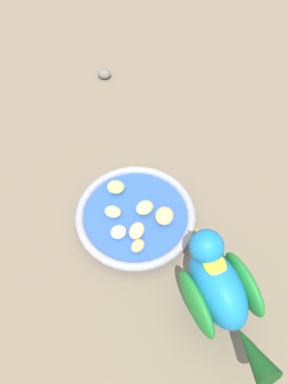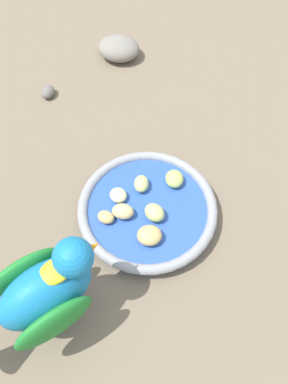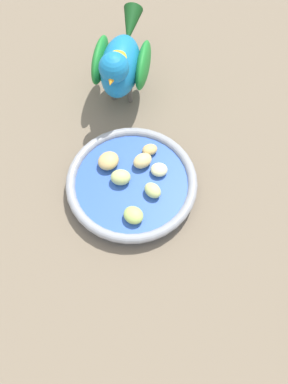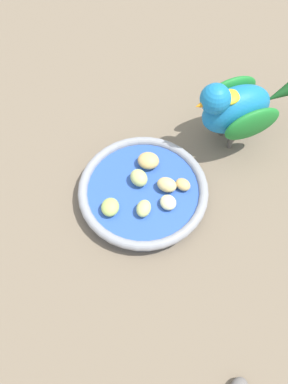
{
  "view_description": "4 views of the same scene",
  "coord_description": "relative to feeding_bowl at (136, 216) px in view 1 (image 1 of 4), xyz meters",
  "views": [
    {
      "loc": [
        -0.05,
        -0.32,
        0.55
      ],
      "look_at": [
        0.04,
        0.0,
        0.06
      ],
      "focal_mm": 34.79,
      "sensor_mm": 36.0,
      "label": 1
    },
    {
      "loc": [
        0.27,
        -0.16,
        0.52
      ],
      "look_at": [
        0.01,
        -0.01,
        0.05
      ],
      "focal_mm": 37.65,
      "sensor_mm": 36.0,
      "label": 2
    },
    {
      "loc": [
        -0.09,
        0.31,
        0.62
      ],
      "look_at": [
        -0.01,
        0.02,
        0.05
      ],
      "focal_mm": 41.93,
      "sensor_mm": 36.0,
      "label": 3
    },
    {
      "loc": [
        -0.29,
        0.08,
        0.58
      ],
      "look_at": [
        0.01,
        -0.01,
        0.04
      ],
      "focal_mm": 39.21,
      "sensor_mm": 36.0,
      "label": 4
    }
  ],
  "objects": [
    {
      "name": "pebble_0",
      "position": [
        0.03,
        0.38,
        -0.0
      ],
      "size": [
        0.04,
        0.04,
        0.02
      ],
      "primitive_type": "ellipsoid",
      "rotation": [
        0.0,
        0.0,
        2.64
      ],
      "color": "slate",
      "rests_on": "ground_plane"
    },
    {
      "name": "apple_piece_6",
      "position": [
        -0.04,
        -0.03,
        0.01
      ],
      "size": [
        0.03,
        0.03,
        0.01
      ],
      "primitive_type": "ellipsoid",
      "rotation": [
        0.0,
        0.0,
        3.35
      ],
      "color": "beige",
      "rests_on": "feeding_bowl"
    },
    {
      "name": "apple_piece_2",
      "position": [
        -0.02,
        0.06,
        0.01
      ],
      "size": [
        0.04,
        0.04,
        0.02
      ],
      "primitive_type": "ellipsoid",
      "rotation": [
        0.0,
        0.0,
        2.74
      ],
      "color": "#B2CC66",
      "rests_on": "feeding_bowl"
    },
    {
      "name": "apple_piece_4",
      "position": [
        -0.01,
        -0.04,
        0.02
      ],
      "size": [
        0.04,
        0.04,
        0.02
      ],
      "primitive_type": "ellipsoid",
      "rotation": [
        0.0,
        0.0,
        0.88
      ],
      "color": "#E5C67F",
      "rests_on": "feeding_bowl"
    },
    {
      "name": "apple_piece_1",
      "position": [
        -0.01,
        -0.06,
        0.01
      ],
      "size": [
        0.03,
        0.03,
        0.01
      ],
      "primitive_type": "ellipsoid",
      "rotation": [
        0.0,
        0.0,
        3.71
      ],
      "color": "tan",
      "rests_on": "feeding_bowl"
    },
    {
      "name": "feeding_bowl",
      "position": [
        0.0,
        0.0,
        0.0
      ],
      "size": [
        0.2,
        0.2,
        0.03
      ],
      "color": "#2D56B7",
      "rests_on": "ground_plane"
    },
    {
      "name": "apple_piece_5",
      "position": [
        -0.04,
        0.01,
        0.01
      ],
      "size": [
        0.04,
        0.03,
        0.02
      ],
      "primitive_type": "ellipsoid",
      "rotation": [
        0.0,
        0.0,
        2.59
      ],
      "color": "#C6D17A",
      "rests_on": "feeding_bowl"
    },
    {
      "name": "ground_plane",
      "position": [
        -0.02,
        0.01,
        -0.01
      ],
      "size": [
        4.0,
        4.0,
        0.0
      ],
      "primitive_type": "plane",
      "color": "#756651"
    },
    {
      "name": "apple_piece_3",
      "position": [
        0.04,
        -0.02,
        0.02
      ],
      "size": [
        0.04,
        0.04,
        0.02
      ],
      "primitive_type": "ellipsoid",
      "rotation": [
        0.0,
        0.0,
        4.23
      ],
      "color": "tan",
      "rests_on": "feeding_bowl"
    },
    {
      "name": "apple_piece_0",
      "position": [
        0.02,
        0.0,
        0.02
      ],
      "size": [
        0.04,
        0.03,
        0.02
      ],
      "primitive_type": "ellipsoid",
      "rotation": [
        0.0,
        0.0,
        0.26
      ],
      "color": "#C6D17A",
      "rests_on": "feeding_bowl"
    },
    {
      "name": "parrot",
      "position": [
        0.07,
        -0.18,
        0.07
      ],
      "size": [
        0.1,
        0.2,
        0.14
      ],
      "rotation": [
        0.0,
        0.0,
        1.68
      ],
      "color": "#59544C",
      "rests_on": "ground_plane"
    }
  ]
}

